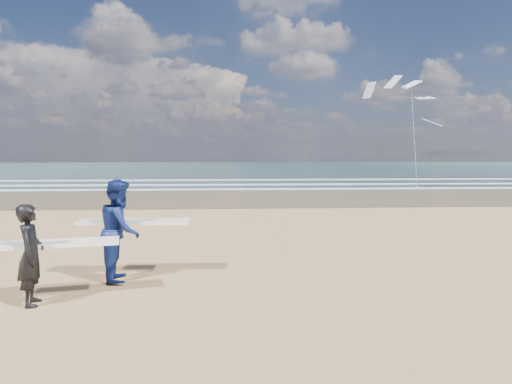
{
  "coord_description": "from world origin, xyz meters",
  "views": [
    {
      "loc": [
        2.4,
        -8.19,
        2.46
      ],
      "look_at": [
        3.32,
        6.0,
        1.26
      ],
      "focal_mm": 32.0,
      "sensor_mm": 36.0,
      "label": 1
    }
  ],
  "objects": [
    {
      "name": "ocean",
      "position": [
        20.0,
        72.0,
        0.01
      ],
      "size": [
        220.0,
        100.0,
        0.02
      ],
      "primitive_type": "cube",
      "color": "#193337",
      "rests_on": "ground"
    },
    {
      "name": "kite_1",
      "position": [
        16.83,
        26.61,
        5.5
      ],
      "size": [
        6.84,
        4.85,
        9.29
      ],
      "color": "slate",
      "rests_on": "ground"
    },
    {
      "name": "surfer_far",
      "position": [
        0.34,
        0.73,
        0.99
      ],
      "size": [
        2.22,
        1.17,
        1.97
      ],
      "color": "#0E1B51",
      "rests_on": "ground"
    },
    {
      "name": "surfer_near",
      "position": [
        -0.74,
        -0.65,
        0.85
      ],
      "size": [
        2.26,
        1.18,
        1.65
      ],
      "color": "black",
      "rests_on": "ground"
    },
    {
      "name": "foam_breakers",
      "position": [
        20.0,
        28.1,
        0.05
      ],
      "size": [
        220.0,
        11.7,
        0.05
      ],
      "color": "white",
      "rests_on": "ground"
    }
  ]
}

